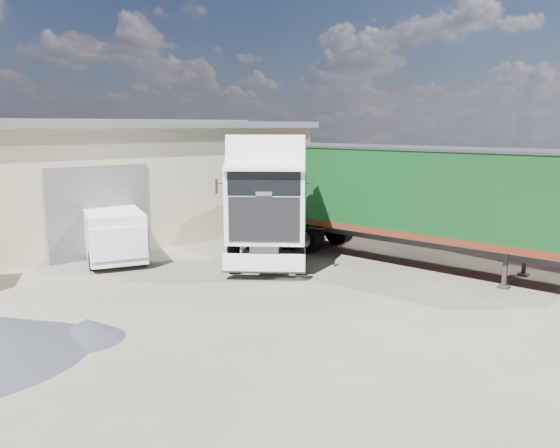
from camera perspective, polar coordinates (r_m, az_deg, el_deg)
ground at (r=15.26m, az=3.36°, el=-9.31°), size 120.00×120.00×0.00m
brick_boundary_wall at (r=27.23m, az=12.73°, el=1.85°), size 0.35×26.00×2.50m
tractor_unit at (r=20.16m, az=-1.16°, el=1.44°), size 6.73×7.00×4.80m
box_trailer at (r=20.91m, az=12.66°, el=3.26°), size 4.96×13.35×4.35m
panel_van at (r=21.99m, az=-17.12°, el=-0.91°), size 3.22×5.20×1.98m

